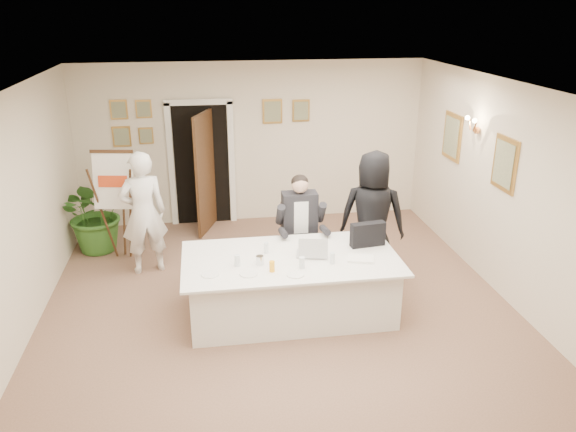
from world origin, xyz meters
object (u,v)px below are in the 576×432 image
at_px(oj_glass, 272,266).
at_px(steel_jug, 260,260).
at_px(laptop_bag, 368,234).
at_px(flip_chart, 119,210).
at_px(standing_man, 143,213).
at_px(laptop, 311,244).
at_px(seated_man, 300,227).
at_px(potted_palm, 97,212).
at_px(standing_woman, 372,217).
at_px(paper_stack, 361,259).
at_px(conference_table, 291,285).

xyz_separation_m(oj_glass, steel_jug, (-0.12, 0.21, -0.01)).
bearing_deg(laptop_bag, flip_chart, 143.85).
height_order(standing_man, laptop, standing_man).
xyz_separation_m(seated_man, potted_palm, (-2.97, 1.46, -0.13)).
distance_m(potted_palm, laptop_bag, 4.34).
bearing_deg(laptop, steel_jug, -153.40).
bearing_deg(laptop, laptop_bag, 22.91).
xyz_separation_m(seated_man, standing_woman, (0.99, -0.14, 0.16)).
bearing_deg(laptop, standing_man, 156.60).
height_order(standing_man, potted_palm, standing_man).
xyz_separation_m(standing_man, paper_stack, (2.71, -1.73, -0.11)).
xyz_separation_m(conference_table, laptop_bag, (1.03, 0.20, 0.54)).
height_order(flip_chart, potted_palm, flip_chart).
xyz_separation_m(potted_palm, oj_glass, (2.41, -2.77, 0.20)).
bearing_deg(potted_palm, laptop, -38.93).
height_order(laptop_bag, paper_stack, laptop_bag).
bearing_deg(laptop, paper_stack, -12.08).
bearing_deg(paper_stack, flip_chart, 144.46).
bearing_deg(standing_woman, laptop, 57.65).
height_order(laptop_bag, steel_jug, laptop_bag).
bearing_deg(laptop_bag, paper_stack, -123.70).
xyz_separation_m(laptop, paper_stack, (0.57, -0.25, -0.12)).
bearing_deg(flip_chart, seated_man, -22.41).
bearing_deg(laptop, oj_glass, -132.73).
relative_size(oj_glass, steel_jug, 1.18).
distance_m(standing_man, paper_stack, 3.21).
bearing_deg(oj_glass, laptop, 35.99).
bearing_deg(potted_palm, seated_man, -26.14).
bearing_deg(standing_man, seated_man, 150.97).
height_order(seated_man, steel_jug, seated_man).
relative_size(potted_palm, oj_glass, 9.80).
height_order(laptop, paper_stack, laptop).
bearing_deg(paper_stack, laptop_bag, 63.65).
distance_m(conference_table, steel_jug, 0.60).
height_order(flip_chart, oj_glass, flip_chart).
bearing_deg(seated_man, standing_man, 177.88).
xyz_separation_m(flip_chart, laptop, (2.55, -1.98, 0.13)).
bearing_deg(conference_table, laptop, 9.34).
xyz_separation_m(standing_woman, oj_glass, (-1.55, -1.17, -0.09)).
xyz_separation_m(standing_man, standing_woman, (3.16, -0.70, 0.02)).
bearing_deg(oj_glass, steel_jug, 119.61).
distance_m(laptop, oj_glass, 0.67).
xyz_separation_m(seated_man, flip_chart, (-2.58, 1.06, 0.01)).
relative_size(standing_man, oj_glass, 13.85).
height_order(seated_man, potted_palm, seated_man).
height_order(flip_chart, laptop_bag, flip_chart).
bearing_deg(laptop, flip_chart, 153.42).
bearing_deg(conference_table, oj_glass, -128.48).
bearing_deg(potted_palm, flip_chart, -45.18).
height_order(flip_chart, paper_stack, flip_chart).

